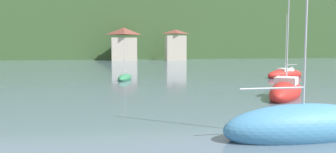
% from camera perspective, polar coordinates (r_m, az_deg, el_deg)
% --- Properties ---
extents(wooded_hillside, '(352.00, 57.08, 54.44)m').
position_cam_1_polar(wooded_hillside, '(132.54, -7.91, 7.21)').
color(wooded_hillside, '#38562D').
rests_on(wooded_hillside, ground_plane).
extents(shore_building_west, '(6.96, 5.67, 8.77)m').
position_cam_1_polar(shore_building_west, '(94.01, -7.29, 5.25)').
color(shore_building_west, '#BCB29E').
rests_on(shore_building_west, ground_plane).
extents(shore_building_westcentral, '(5.58, 3.51, 8.34)m').
position_cam_1_polar(shore_building_westcentral, '(94.83, 1.28, 5.17)').
color(shore_building_westcentral, '#BCB29E').
rests_on(shore_building_westcentral, ground_plane).
extents(sailboat_near_1, '(7.58, 2.71, 11.62)m').
position_cam_1_polar(sailboat_near_1, '(16.67, 21.28, -7.69)').
color(sailboat_near_1, teal).
rests_on(sailboat_near_1, ground_plane).
extents(sailboat_far_4, '(6.24, 3.92, 8.27)m').
position_cam_1_polar(sailboat_far_4, '(46.20, 18.73, 0.30)').
color(sailboat_far_4, red).
rests_on(sailboat_far_4, ground_plane).
extents(sailboat_mid_6, '(6.46, 7.32, 12.17)m').
position_cam_1_polar(sailboat_mid_6, '(28.93, 18.87, -2.28)').
color(sailboat_mid_6, red).
rests_on(sailboat_mid_6, ground_plane).
extents(sailboat_far_11, '(2.50, 4.35, 5.10)m').
position_cam_1_polar(sailboat_far_11, '(41.10, -7.12, -0.25)').
color(sailboat_far_11, '#2D754C').
rests_on(sailboat_far_11, ground_plane).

